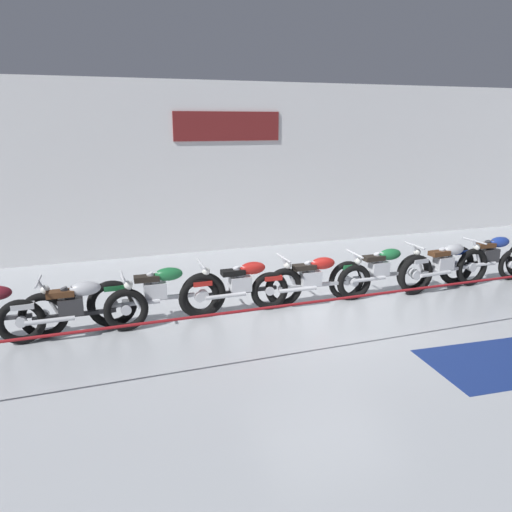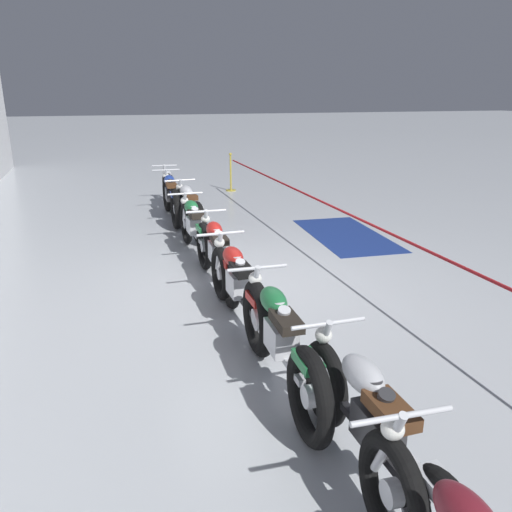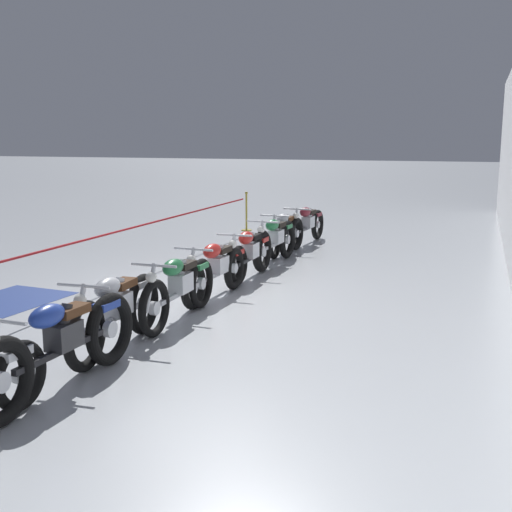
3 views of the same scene
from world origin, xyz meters
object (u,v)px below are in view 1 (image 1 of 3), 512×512
(motorcycle_red_3, at_px, (244,287))
(motorcycle_silver_6, at_px, (446,266))
(motorcycle_silver_1, at_px, (75,309))
(stanchion_far_left, at_px, (276,315))
(motorcycle_red_4, at_px, (314,281))
(motorcycle_blue_7, at_px, (491,259))
(motorcycle_green_2, at_px, (159,294))
(motorcycle_green_5, at_px, (381,271))

(motorcycle_red_3, bearing_deg, motorcycle_silver_6, -2.57)
(motorcycle_silver_1, height_order, stanchion_far_left, stanchion_far_left)
(motorcycle_red_3, distance_m, stanchion_far_left, 2.15)
(motorcycle_red_4, xyz_separation_m, motorcycle_blue_7, (4.08, 0.04, 0.04))
(motorcycle_green_2, height_order, motorcycle_silver_6, motorcycle_green_2)
(motorcycle_red_4, distance_m, motorcycle_green_5, 1.45)
(motorcycle_red_3, relative_size, stanchion_far_left, 0.16)
(motorcycle_red_4, bearing_deg, motorcycle_silver_1, -178.59)
(motorcycle_green_2, xyz_separation_m, motorcycle_red_4, (2.77, -0.09, -0.03))
(motorcycle_green_5, distance_m, stanchion_far_left, 3.67)
(motorcycle_red_4, relative_size, motorcycle_silver_6, 1.07)
(motorcycle_green_5, bearing_deg, motorcycle_red_4, -178.10)
(stanchion_far_left, bearing_deg, motorcycle_silver_1, 142.42)
(motorcycle_green_2, relative_size, motorcycle_red_4, 0.97)
(motorcycle_silver_6, bearing_deg, motorcycle_green_2, 177.90)
(motorcycle_silver_1, bearing_deg, motorcycle_red_4, 1.41)
(motorcycle_green_2, distance_m, motorcycle_silver_6, 5.58)
(motorcycle_silver_1, xyz_separation_m, motorcycle_silver_6, (6.88, -0.01, 0.03))
(motorcycle_green_2, bearing_deg, motorcycle_red_3, -0.77)
(motorcycle_red_4, bearing_deg, motorcycle_silver_6, -2.31)
(motorcycle_green_2, distance_m, stanchion_far_left, 2.48)
(motorcycle_blue_7, relative_size, stanchion_far_left, 0.18)
(motorcycle_silver_6, relative_size, stanchion_far_left, 0.16)
(motorcycle_red_3, relative_size, motorcycle_red_4, 0.97)
(motorcycle_silver_6, relative_size, motorcycle_blue_7, 0.88)
(motorcycle_red_4, distance_m, stanchion_far_left, 2.58)
(motorcycle_red_4, bearing_deg, stanchion_far_left, -127.07)
(motorcycle_silver_1, relative_size, motorcycle_red_4, 0.95)
(motorcycle_green_2, distance_m, motorcycle_red_4, 2.77)
(motorcycle_red_4, height_order, motorcycle_silver_6, motorcycle_silver_6)
(motorcycle_red_4, relative_size, motorcycle_green_5, 1.06)
(motorcycle_red_3, xyz_separation_m, motorcycle_green_5, (2.76, -0.02, 0.02))
(motorcycle_red_4, relative_size, stanchion_far_left, 0.17)
(motorcycle_silver_6, xyz_separation_m, stanchion_far_left, (-4.35, -1.93, 0.28))
(motorcycle_silver_6, bearing_deg, motorcycle_silver_1, 179.89)
(motorcycle_silver_6, height_order, stanchion_far_left, stanchion_far_left)
(motorcycle_blue_7, bearing_deg, stanchion_far_left, -159.64)
(motorcycle_red_4, distance_m, motorcycle_silver_6, 2.81)
(motorcycle_silver_6, bearing_deg, motorcycle_red_3, 177.43)
(motorcycle_green_2, height_order, motorcycle_red_4, motorcycle_green_2)
(motorcycle_red_4, bearing_deg, motorcycle_green_5, 1.90)
(motorcycle_red_3, height_order, motorcycle_green_5, motorcycle_green_5)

